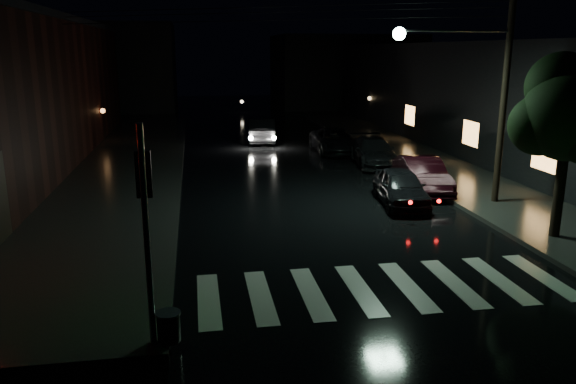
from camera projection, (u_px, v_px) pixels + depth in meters
name	position (u px, v px, depth m)	size (l,w,h in m)	color
ground	(263.00, 306.00, 12.59)	(120.00, 120.00, 0.00)	black
sidewalk_left	(114.00, 176.00, 25.15)	(6.00, 44.00, 0.15)	#282826
sidewalk_right	(430.00, 165.00, 27.55)	(4.00, 44.00, 0.15)	#282826
building_right	(521.00, 97.00, 31.78)	(10.00, 40.00, 6.00)	black
building_far_left	(99.00, 67.00, 53.02)	(14.00, 10.00, 8.00)	black
building_far_right	(345.00, 71.00, 56.99)	(14.00, 10.00, 7.00)	black
crosswalk	(384.00, 288.00, 13.55)	(9.00, 3.00, 0.01)	beige
signal_pole_corner	(158.00, 273.00, 10.47)	(0.68, 0.61, 4.20)	slate
street_tree	(567.00, 116.00, 16.14)	(3.10, 2.90, 5.40)	black
utility_pole	(488.00, 79.00, 19.56)	(4.92, 0.44, 8.00)	black
parked_car_a	(401.00, 187.00, 20.68)	(1.57, 3.91, 1.33)	black
parked_car_b	(422.00, 175.00, 22.55)	(1.48, 4.23, 1.39)	black
parked_car_c	(373.00, 151.00, 27.89)	(1.89, 4.64, 1.35)	black
parked_car_d	(335.00, 141.00, 31.23)	(2.22, 4.82, 1.34)	black
oncoming_car	(262.00, 130.00, 34.79)	(1.55, 4.44, 1.46)	black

